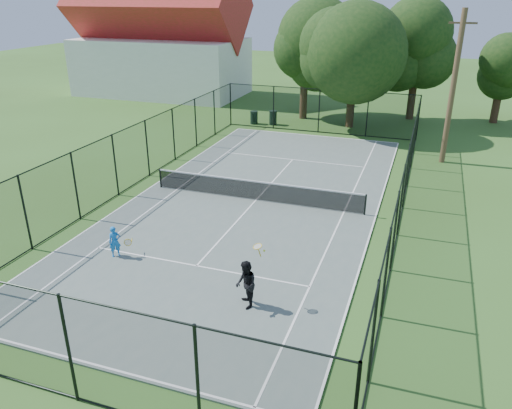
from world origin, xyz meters
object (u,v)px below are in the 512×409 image
(tennis_net, at_px, (256,190))
(trash_bin_right, at_px, (273,118))
(utility_pole, at_px, (453,88))
(player_black, at_px, (246,285))
(trash_bin_left, at_px, (254,117))
(player_blue, at_px, (115,242))

(tennis_net, bearing_deg, trash_bin_right, 104.40)
(utility_pole, height_order, player_black, utility_pole)
(trash_bin_left, bearing_deg, player_black, -71.11)
(trash_bin_right, height_order, utility_pole, utility_pole)
(utility_pole, xyz_separation_m, player_black, (-5.63, -17.11, -3.36))
(trash_bin_left, relative_size, player_black, 0.46)
(trash_bin_left, height_order, trash_bin_right, trash_bin_right)
(player_blue, bearing_deg, trash_bin_left, 95.27)
(trash_bin_left, xyz_separation_m, player_blue, (1.90, -20.54, 0.17))
(trash_bin_right, height_order, player_blue, player_blue)
(tennis_net, distance_m, trash_bin_left, 14.72)
(utility_pole, bearing_deg, player_blue, -125.61)
(trash_bin_right, xyz_separation_m, utility_pole, (11.74, -5.06, 3.67))
(player_blue, xyz_separation_m, player_black, (5.61, -1.41, 0.19))
(player_black, bearing_deg, trash_bin_left, 108.89)
(tennis_net, distance_m, player_blue, 7.38)
(trash_bin_left, relative_size, trash_bin_right, 0.91)
(player_blue, height_order, player_black, player_black)
(tennis_net, distance_m, trash_bin_right, 14.52)
(utility_pole, xyz_separation_m, player_blue, (-11.24, -15.70, -3.55))
(trash_bin_right, distance_m, player_black, 23.00)
(tennis_net, distance_m, player_black, 8.49)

